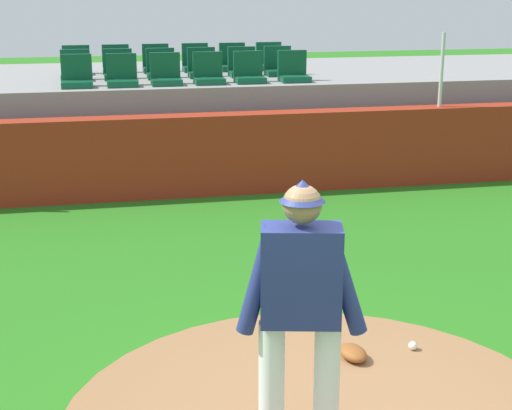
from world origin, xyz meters
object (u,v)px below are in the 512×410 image
stadium_chair_14 (156,63)px  stadium_chair_15 (196,63)px  stadium_chair_4 (249,73)px  stadium_chair_13 (116,64)px  fielding_glove (353,353)px  stadium_chair_10 (243,67)px  stadium_chair_0 (77,77)px  stadium_chair_8 (161,69)px  stadium_chair_11 (279,66)px  stadium_chair_6 (76,71)px  stadium_chair_9 (202,68)px  stadium_chair_3 (209,74)px  stadium_chair_1 (122,76)px  stadium_chair_16 (233,62)px  stadium_chair_17 (270,61)px  stadium_chair_12 (77,65)px  stadium_chair_2 (166,75)px  stadium_chair_7 (118,70)px  pitcher (301,298)px  stadium_chair_5 (293,72)px  baseball (413,346)px

stadium_chair_14 → stadium_chair_15: 0.73m
stadium_chair_4 → stadium_chair_13: (-2.10, 1.79, 0.00)m
fielding_glove → stadium_chair_10: 8.11m
stadium_chair_0 → stadium_chair_4: (2.76, 0.01, 0.00)m
stadium_chair_8 → stadium_chair_11: (2.07, 0.02, 0.00)m
stadium_chair_0 → stadium_chair_11: 3.57m
stadium_chair_6 → stadium_chair_9: same height
stadium_chair_3 → stadium_chair_13: bearing=-51.5°
stadium_chair_1 → stadium_chair_16: bearing=-139.5°
stadium_chair_8 → stadium_chair_13: bearing=-52.1°
stadium_chair_13 → stadium_chair_17: same height
stadium_chair_0 → stadium_chair_9: (2.10, 0.89, 0.00)m
stadium_chair_8 → stadium_chair_9: size_ratio=1.00×
stadium_chair_4 → stadium_chair_9: (-0.66, 0.88, 0.00)m
stadium_chair_4 → stadium_chair_9: size_ratio=1.00×
stadium_chair_4 → stadium_chair_9: same height
stadium_chair_14 → stadium_chair_15: size_ratio=1.00×
fielding_glove → stadium_chair_13: stadium_chair_13 is taller
stadium_chair_8 → stadium_chair_17: (2.11, 0.93, 0.00)m
stadium_chair_12 → stadium_chair_14: bearing=-178.8°
stadium_chair_2 → stadium_chair_13: (-0.74, 1.79, 0.00)m
stadium_chair_11 → stadium_chair_15: size_ratio=1.00×
fielding_glove → stadium_chair_7: size_ratio=0.60×
stadium_chair_4 → pitcher: bearing=81.2°
stadium_chair_3 → stadium_chair_12: (-2.13, 1.77, 0.00)m
stadium_chair_13 → stadium_chair_14: size_ratio=1.00×
stadium_chair_12 → stadium_chair_7: bearing=128.5°
stadium_chair_2 → stadium_chair_14: bearing=-89.5°
stadium_chair_3 → stadium_chair_10: same height
stadium_chair_17 → stadium_chair_5: bearing=90.2°
stadium_chair_2 → stadium_chair_17: (2.11, 1.79, 0.00)m
baseball → stadium_chair_12: (-2.81, 8.80, 1.47)m
fielding_glove → stadium_chair_14: 9.04m
stadium_chair_0 → stadium_chair_14: size_ratio=1.00×
stadium_chair_17 → stadium_chair_7: bearing=17.8°
stadium_chair_11 → stadium_chair_12: 3.61m
stadium_chair_7 → stadium_chair_10: (2.14, -0.01, 0.00)m
stadium_chair_5 → stadium_chair_9: (-1.41, 0.89, 0.00)m
baseball → stadium_chair_6: size_ratio=0.15×
stadium_chair_8 → stadium_chair_17: same height
stadium_chair_6 → stadium_chair_9: (2.14, 0.00, 0.00)m
stadium_chair_4 → stadium_chair_9: bearing=-53.3°
stadium_chair_0 → stadium_chair_10: same height
stadium_chair_1 → stadium_chair_3: bearing=-179.3°
fielding_glove → stadium_chair_17: size_ratio=0.60×
stadium_chair_8 → stadium_chair_10: bearing=-179.5°
stadium_chair_7 → stadium_chair_14: size_ratio=1.00×
stadium_chair_6 → stadium_chair_10: same height
stadium_chair_5 → stadium_chair_9: 1.66m
fielding_glove → stadium_chair_14: size_ratio=0.60×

